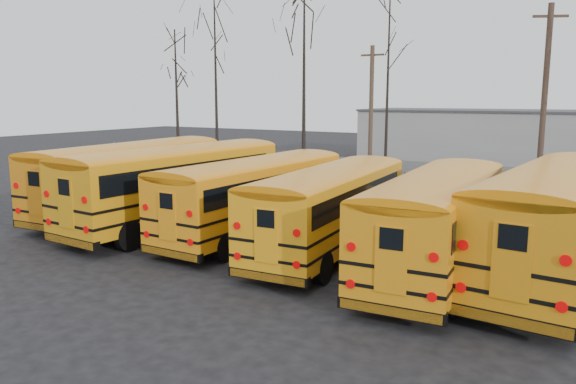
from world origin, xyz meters
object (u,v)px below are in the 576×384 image
Objects in this scene: bus_b at (181,179)px; bus_f at (558,212)px; bus_c at (258,190)px; utility_pole_left at (371,114)px; bus_a at (134,172)px; utility_pole_right at (544,98)px; bus_d at (333,201)px; bus_e at (439,213)px.

bus_f reaches higher than bus_b.
bus_c is 14.03m from utility_pole_left.
bus_b is 13.63m from bus_f.
bus_c is (6.86, -0.49, -0.16)m from bus_a.
bus_a is 6.88m from bus_c.
utility_pole_right is at bearing 41.34° from bus_a.
bus_f is at bearing 5.19° from bus_b.
utility_pole_left is 0.82× the size of utility_pole_right.
bus_d is 0.96× the size of bus_e.
bus_c is 0.98× the size of bus_e.
utility_pole_right is at bearing 12.52° from utility_pole_left.
bus_a reaches higher than bus_c.
utility_pole_right is (4.47, 15.72, 3.36)m from bus_d.
bus_b is at bearing 172.62° from bus_e.
bus_a is at bearing -176.79° from bus_f.
bus_d is 16.68m from utility_pole_right.
utility_pole_left is (2.28, 14.01, 2.21)m from bus_b.
bus_b is 1.20× the size of utility_pole_right.
bus_b reaches higher than bus_c.
bus_e is at bearing -57.20° from utility_pole_left.
bus_e is 17.05m from utility_pole_left.
bus_d is (6.88, -0.26, -0.22)m from bus_b.
bus_c is at bearing -81.38° from utility_pole_left.
bus_d is 1.07× the size of utility_pole_right.
bus_a is 0.99× the size of bus_b.
bus_a is 10.26m from bus_d.
bus_a is 1.46× the size of utility_pole_left.
utility_pole_left is (-1.25, 13.77, 2.39)m from bus_c.
utility_pole_right is at bearing 57.24° from bus_b.
bus_b reaches higher than bus_a.
bus_a is 3.41m from bus_b.
bus_a is 1.19× the size of utility_pole_right.
bus_f is at bearing 16.25° from bus_e.
utility_pole_right is (9.06, 1.45, 0.93)m from utility_pole_left.
bus_e reaches higher than bus_d.
utility_pole_right reaches higher than bus_f.
bus_d is 0.88× the size of bus_f.
utility_pole_right reaches higher than utility_pole_left.
bus_a is at bearing 170.55° from bus_e.
utility_pole_right is at bearing 83.65° from bus_e.
bus_b is at bearing -174.39° from bus_c.
bus_f reaches higher than bus_c.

